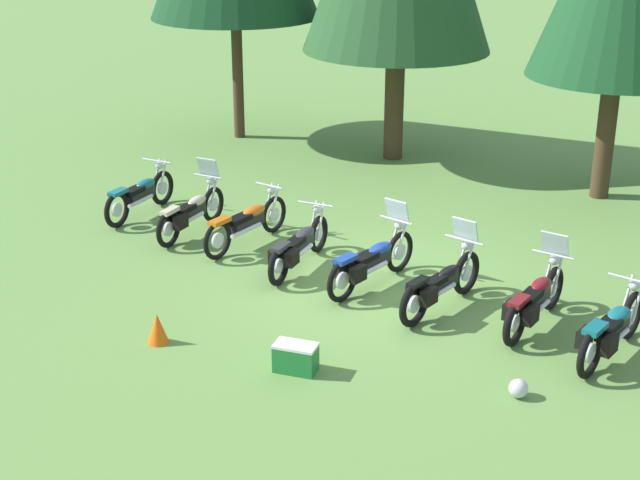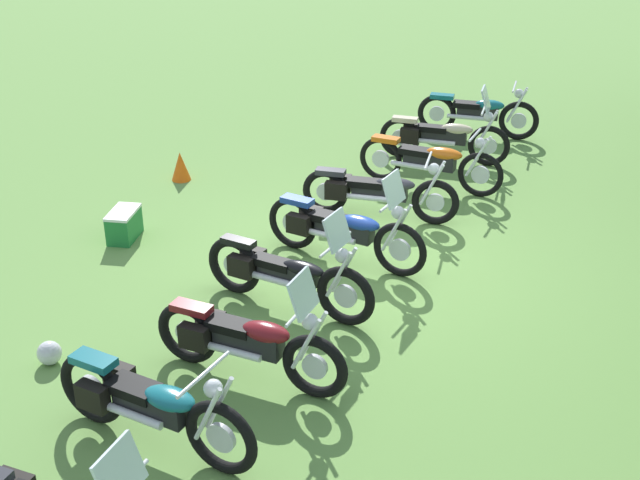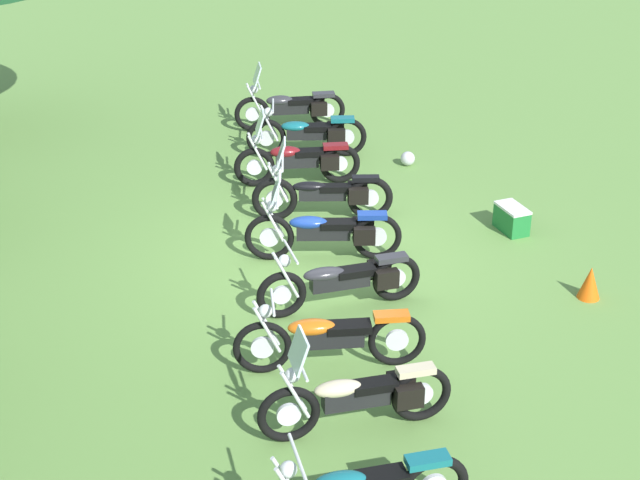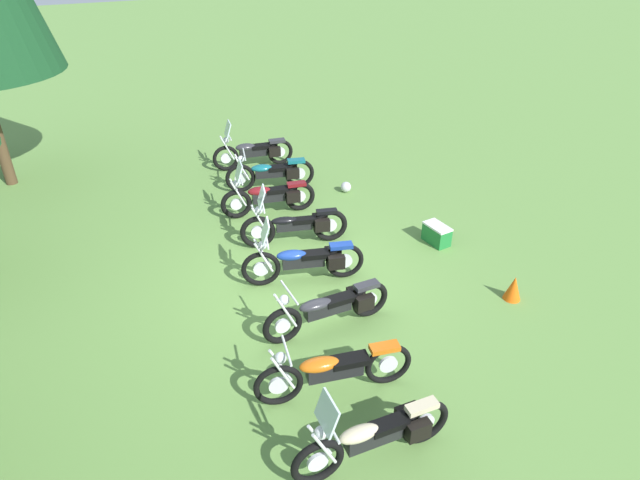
% 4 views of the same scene
% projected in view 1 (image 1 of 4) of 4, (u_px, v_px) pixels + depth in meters
% --- Properties ---
extents(ground_plane, '(80.00, 80.00, 0.00)m').
position_uv_depth(ground_plane, '(372.00, 285.00, 15.98)').
color(ground_plane, '#608C42').
extents(motorcycle_0, '(0.72, 2.27, 1.02)m').
position_uv_depth(motorcycle_0, '(141.00, 194.00, 19.03)').
color(motorcycle_0, black).
rests_on(motorcycle_0, ground_plane).
extents(motorcycle_1, '(0.63, 2.27, 1.37)m').
position_uv_depth(motorcycle_1, '(191.00, 212.00, 18.03)').
color(motorcycle_1, black).
rests_on(motorcycle_1, ground_plane).
extents(motorcycle_2, '(0.64, 2.39, 1.02)m').
position_uv_depth(motorcycle_2, '(247.00, 222.00, 17.51)').
color(motorcycle_2, black).
rests_on(motorcycle_2, ground_plane).
extents(motorcycle_3, '(0.69, 2.35, 1.00)m').
position_uv_depth(motorcycle_3, '(298.00, 246.00, 16.47)').
color(motorcycle_3, black).
rests_on(motorcycle_3, ground_plane).
extents(motorcycle_4, '(0.88, 2.32, 1.38)m').
position_uv_depth(motorcycle_4, '(371.00, 260.00, 15.74)').
color(motorcycle_4, black).
rests_on(motorcycle_4, ground_plane).
extents(motorcycle_5, '(0.85, 2.28, 1.38)m').
position_uv_depth(motorcycle_5, '(441.00, 284.00, 14.90)').
color(motorcycle_5, black).
rests_on(motorcycle_5, ground_plane).
extents(motorcycle_6, '(0.75, 2.23, 1.37)m').
position_uv_depth(motorcycle_6, '(535.00, 299.00, 14.34)').
color(motorcycle_6, black).
rests_on(motorcycle_6, ground_plane).
extents(motorcycle_7, '(0.89, 2.24, 1.03)m').
position_uv_depth(motorcycle_7, '(611.00, 329.00, 13.42)').
color(motorcycle_7, black).
rests_on(motorcycle_7, ground_plane).
extents(picnic_cooler, '(0.65, 0.42, 0.42)m').
position_uv_depth(picnic_cooler, '(296.00, 358.00, 13.15)').
color(picnic_cooler, '#1E7233').
rests_on(picnic_cooler, ground_plane).
extents(traffic_cone, '(0.32, 0.32, 0.48)m').
position_uv_depth(traffic_cone, '(158.00, 328.00, 13.93)').
color(traffic_cone, '#EA590F').
rests_on(traffic_cone, ground_plane).
extents(dropped_helmet, '(0.27, 0.27, 0.27)m').
position_uv_depth(dropped_helmet, '(518.00, 388.00, 12.52)').
color(dropped_helmet, silver).
rests_on(dropped_helmet, ground_plane).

